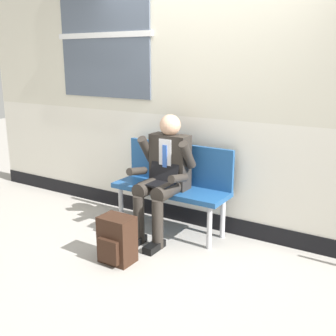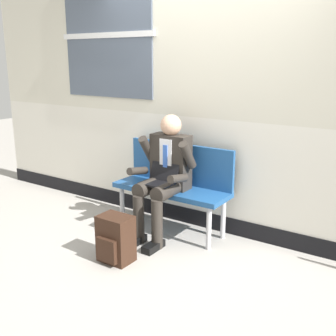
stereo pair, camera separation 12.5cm
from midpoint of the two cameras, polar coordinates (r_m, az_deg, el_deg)
name	(u,v)px [view 1 (the left image)]	position (r m, az deg, el deg)	size (l,w,h in m)	color
ground_plane	(169,248)	(4.02, -0.75, -11.04)	(18.00, 18.00, 0.00)	#9E9991
station_wall	(203,93)	(4.23, 4.11, 10.40)	(6.33, 0.17, 2.86)	beige
bench_with_person	(174,181)	(4.25, -0.02, -1.79)	(1.23, 0.42, 0.91)	navy
person_seated	(163,174)	(4.05, -1.53, -0.82)	(0.57, 0.70, 1.23)	#2D2823
backpack	(117,240)	(3.71, -8.14, -9.92)	(0.30, 0.26, 0.43)	#331E14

